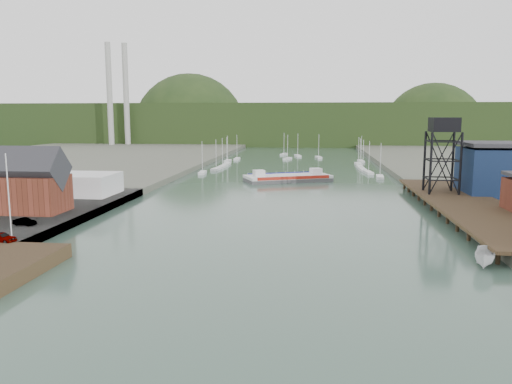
% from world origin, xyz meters
% --- Properties ---
extents(ground, '(600.00, 600.00, 0.00)m').
position_xyz_m(ground, '(0.00, 0.00, 0.00)').
color(ground, '#2D473B').
rests_on(ground, ground).
extents(west_quay, '(16.00, 80.00, 1.60)m').
position_xyz_m(west_quay, '(-40.00, 20.00, 0.80)').
color(west_quay, slate).
rests_on(west_quay, ground).
extents(east_pier, '(14.00, 70.00, 2.45)m').
position_xyz_m(east_pier, '(37.00, 45.00, 1.90)').
color(east_pier, black).
rests_on(east_pier, ground).
extents(harbor_building, '(12.20, 8.20, 8.90)m').
position_xyz_m(harbor_building, '(-42.00, 30.00, 6.09)').
color(harbor_building, '#532417').
rests_on(harbor_building, west_quay).
extents(white_shed, '(18.00, 12.00, 4.50)m').
position_xyz_m(white_shed, '(-44.00, 50.00, 3.85)').
color(white_shed, silver).
rests_on(white_shed, west_quay).
extents(flagpole, '(0.16, 0.16, 12.00)m').
position_xyz_m(flagpole, '(-33.00, 10.00, 7.60)').
color(flagpole, silver).
rests_on(flagpole, west_quay).
extents(lift_tower, '(6.50, 6.50, 16.00)m').
position_xyz_m(lift_tower, '(35.00, 58.00, 15.65)').
color(lift_tower, black).
rests_on(lift_tower, east_pier).
extents(blue_shed, '(20.50, 14.50, 11.30)m').
position_xyz_m(blue_shed, '(50.00, 60.00, 7.06)').
color(blue_shed, '#0C1836').
rests_on(blue_shed, east_land).
extents(marina_sailboats, '(57.71, 92.65, 0.90)m').
position_xyz_m(marina_sailboats, '(0.08, 138.46, 0.35)').
color(marina_sailboats, silver).
rests_on(marina_sailboats, ground).
extents(smokestacks, '(11.20, 8.20, 60.00)m').
position_xyz_m(smokestacks, '(-106.00, 232.50, 30.00)').
color(smokestacks, '#A9A9A4').
rests_on(smokestacks, ground).
extents(distant_hills, '(500.00, 120.00, 80.00)m').
position_xyz_m(distant_hills, '(-3.98, 301.35, 10.38)').
color(distant_hills, '#1E3115').
rests_on(distant_hills, ground).
extents(chain_ferry, '(25.89, 18.44, 3.46)m').
position_xyz_m(chain_ferry, '(0.57, 89.37, 0.99)').
color(chain_ferry, '#49494B').
rests_on(chain_ferry, ground).
extents(motorboat, '(4.30, 6.53, 2.36)m').
position_xyz_m(motorboat, '(28.88, 10.35, 1.18)').
color(motorboat, silver).
rests_on(motorboat, ground).
extents(car_west_a, '(4.49, 2.49, 1.44)m').
position_xyz_m(car_west_a, '(-34.03, 9.24, 2.32)').
color(car_west_a, '#999999').
rests_on(car_west_a, west_quay).
extents(car_west_b, '(3.71, 1.70, 1.18)m').
position_xyz_m(car_west_b, '(-36.86, 19.48, 2.19)').
color(car_west_b, '#999999').
rests_on(car_west_b, west_quay).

